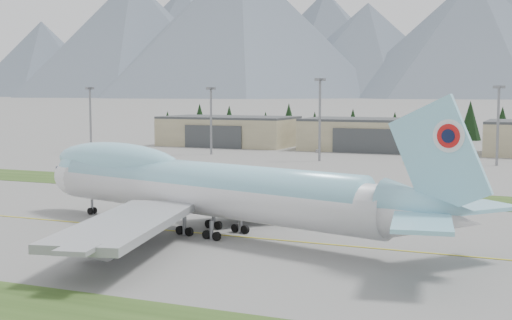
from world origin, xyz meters
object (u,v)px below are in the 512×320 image
at_px(boeing_747_freighter, 203,187).
at_px(service_vehicle_b, 410,164).
at_px(hangar_left, 229,131).
at_px(service_vehicle_a, 317,152).
at_px(hangar_center, 375,134).

relative_size(boeing_747_freighter, service_vehicle_b, 21.92).
relative_size(hangar_left, service_vehicle_a, 14.96).
bearing_deg(service_vehicle_a, service_vehicle_b, -55.53).
distance_m(service_vehicle_a, service_vehicle_b, 44.08).
bearing_deg(service_vehicle_b, hangar_center, 21.30).
xyz_separation_m(service_vehicle_a, service_vehicle_b, (35.35, -26.33, 0.00)).
bearing_deg(service_vehicle_a, hangar_center, 24.43).
distance_m(boeing_747_freighter, service_vehicle_b, 108.55).
bearing_deg(service_vehicle_b, boeing_747_freighter, 171.40).
bearing_deg(hangar_left, hangar_center, 0.00).
bearing_deg(boeing_747_freighter, hangar_center, 109.52).
xyz_separation_m(hangar_left, service_vehicle_a, (39.23, -14.85, -5.39)).
distance_m(boeing_747_freighter, service_vehicle_a, 137.18).
bearing_deg(service_vehicle_b, service_vehicle_a, 49.18).
bearing_deg(service_vehicle_b, hangar_left, 56.97).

